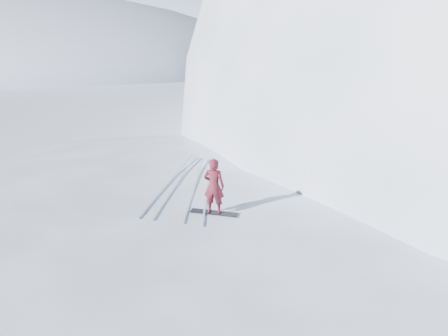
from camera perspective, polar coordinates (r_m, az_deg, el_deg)
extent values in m
plane|color=white|center=(12.16, -10.61, -20.42)|extent=(400.00, 400.00, 0.00)
ellipsoid|color=white|center=(14.02, -1.07, -13.84)|extent=(36.00, 28.00, 4.80)
ellipsoid|color=white|center=(29.58, 26.92, 2.59)|extent=(28.00, 24.00, 18.00)
ellipsoid|color=white|center=(126.43, -3.65, 16.62)|extent=(140.00, 90.00, 36.00)
ellipsoid|color=white|center=(17.40, -7.42, -6.79)|extent=(7.00, 6.30, 1.00)
ellipsoid|color=white|center=(14.54, 24.22, -14.49)|extent=(4.00, 3.60, 0.60)
cube|color=black|center=(12.15, -1.41, -6.39)|extent=(1.48, 0.38, 0.02)
imported|color=maroon|center=(11.78, -1.44, -2.61)|extent=(0.65, 0.45, 1.71)
cube|color=silver|center=(14.64, -7.71, -1.74)|extent=(0.71, 5.97, 0.04)
cube|color=silver|center=(14.52, -6.56, -1.89)|extent=(0.98, 5.94, 0.04)
cube|color=silver|center=(14.28, -4.11, -2.19)|extent=(1.53, 5.83, 0.04)
cube|color=silver|center=(14.12, -2.30, -2.42)|extent=(1.74, 5.78, 0.04)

